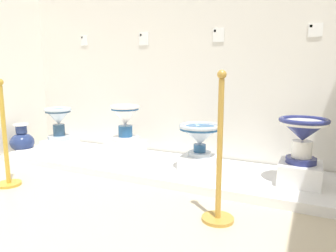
{
  "coord_description": "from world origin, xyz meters",
  "views": [
    {
      "loc": [
        3.62,
        -0.2,
        1.05
      ],
      "look_at": [
        2.25,
        2.67,
        0.5
      ],
      "focal_mm": 33.09,
      "sensor_mm": 36.0,
      "label": 1
    }
  ],
  "objects": [
    {
      "name": "antique_toilet_tall_cobalt",
      "position": [
        3.54,
        2.66,
        0.55
      ],
      "size": [
        0.41,
        0.41,
        0.4
      ],
      "color": "navy",
      "rests_on": "plinth_block_tall_cobalt"
    },
    {
      "name": "stanchion_post_near_right",
      "position": [
        3.04,
        1.83,
        0.35
      ],
      "size": [
        0.23,
        0.23,
        1.07
      ],
      "color": "#BD8E38",
      "rests_on": "ground_plane"
    },
    {
      "name": "stanchion_post_near_left",
      "position": [
        1.06,
        1.67,
        0.33
      ],
      "size": [
        0.22,
        0.22,
        1.0
      ],
      "color": "gold",
      "rests_on": "ground_plane"
    },
    {
      "name": "plinth_block_slender_white",
      "position": [
        1.68,
        2.73,
        0.18
      ],
      "size": [
        0.38,
        0.33,
        0.19
      ],
      "primitive_type": "cube",
      "color": "white",
      "rests_on": "display_platform"
    },
    {
      "name": "antique_toilet_leftmost",
      "position": [
        2.6,
        2.66,
        0.45
      ],
      "size": [
        0.42,
        0.42,
        0.32
      ],
      "color": "#B0BECD",
      "rests_on": "plinth_block_leftmost"
    },
    {
      "name": "display_platform",
      "position": [
        2.14,
        2.67,
        0.04
      ],
      "size": [
        3.76,
        0.93,
        0.08
      ],
      "primitive_type": "cube",
      "color": "white",
      "rests_on": "ground_plane"
    },
    {
      "name": "info_placard_second",
      "position": [
        1.69,
        3.15,
        1.45
      ],
      "size": [
        0.13,
        0.01,
        0.15
      ],
      "color": "white"
    },
    {
      "name": "ground_plane",
      "position": [
        2.14,
        0.98,
        -0.01
      ],
      "size": [
        6.27,
        5.96,
        0.02
      ],
      "primitive_type": "cube",
      "color": "beige"
    },
    {
      "name": "antique_toilet_slender_white",
      "position": [
        1.68,
        2.73,
        0.53
      ],
      "size": [
        0.33,
        0.33,
        0.41
      ],
      "color": "white",
      "rests_on": "plinth_block_slender_white"
    },
    {
      "name": "wall_back",
      "position": [
        2.14,
        3.19,
        1.46
      ],
      "size": [
        4.47,
        0.06,
        2.92
      ],
      "primitive_type": "cube",
      "color": "silver",
      "rests_on": "ground_plane"
    },
    {
      "name": "info_placard_first",
      "position": [
        0.78,
        3.15,
        1.48
      ],
      "size": [
        0.11,
        0.01,
        0.13
      ],
      "color": "white"
    },
    {
      "name": "info_placard_fourth",
      "position": [
        3.57,
        3.15,
        1.45
      ],
      "size": [
        0.13,
        0.01,
        0.13
      ],
      "color": "white"
    },
    {
      "name": "info_placard_third",
      "position": [
        2.62,
        3.15,
        1.45
      ],
      "size": [
        0.12,
        0.01,
        0.15
      ],
      "color": "white"
    },
    {
      "name": "plinth_block_leftmost",
      "position": [
        2.6,
        2.66,
        0.15
      ],
      "size": [
        0.35,
        0.31,
        0.14
      ],
      "primitive_type": "cube",
      "color": "white",
      "rests_on": "display_platform"
    },
    {
      "name": "decorative_vase_companion",
      "position": [
        0.2,
        2.54,
        0.17
      ],
      "size": [
        0.3,
        0.3,
        0.4
      ],
      "color": "white",
      "rests_on": "ground_plane"
    },
    {
      "name": "plinth_block_tall_cobalt",
      "position": [
        3.54,
        2.66,
        0.18
      ],
      "size": [
        0.35,
        0.37,
        0.19
      ],
      "primitive_type": "cube",
      "color": "white",
      "rests_on": "display_platform"
    },
    {
      "name": "plinth_block_squat_floral",
      "position": [
        0.75,
        2.64,
        0.15
      ],
      "size": [
        0.3,
        0.37,
        0.14
      ],
      "primitive_type": "cube",
      "color": "white",
      "rests_on": "display_platform"
    },
    {
      "name": "antique_toilet_squat_floral",
      "position": [
        0.75,
        2.64,
        0.48
      ],
      "size": [
        0.32,
        0.32,
        0.4
      ],
      "color": "silver",
      "rests_on": "plinth_block_squat_floral"
    }
  ]
}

